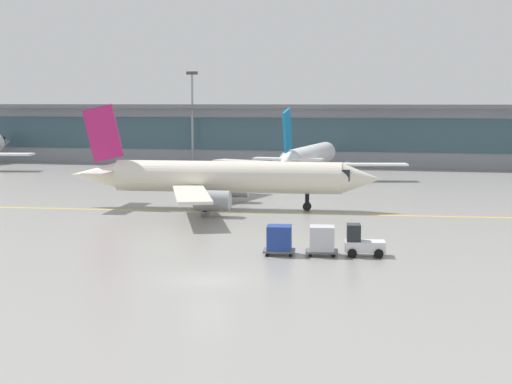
{
  "coord_description": "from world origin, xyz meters",
  "views": [
    {
      "loc": [
        12.37,
        -42.69,
        10.05
      ],
      "look_at": [
        -1.22,
        17.91,
        3.0
      ],
      "focal_mm": 56.11,
      "sensor_mm": 36.0,
      "label": 1
    }
  ],
  "objects_px": {
    "apron_light_mast_1": "(192,114)",
    "cargo_dolly_lead": "(322,240)",
    "taxiing_regional_jet": "(224,178)",
    "baggage_tug": "(362,242)",
    "cargo_dolly_trailing": "(279,239)",
    "gate_airplane_1": "(309,157)"
  },
  "relations": [
    {
      "from": "baggage_tug",
      "to": "apron_light_mast_1",
      "type": "distance_m",
      "value": 76.79
    },
    {
      "from": "apron_light_mast_1",
      "to": "cargo_dolly_lead",
      "type": "bearing_deg",
      "value": -66.46
    },
    {
      "from": "cargo_dolly_trailing",
      "to": "cargo_dolly_lead",
      "type": "bearing_deg",
      "value": -0.0
    },
    {
      "from": "baggage_tug",
      "to": "apron_light_mast_1",
      "type": "bearing_deg",
      "value": 107.3
    },
    {
      "from": "taxiing_regional_jet",
      "to": "cargo_dolly_trailing",
      "type": "relative_size",
      "value": 12.87
    },
    {
      "from": "gate_airplane_1",
      "to": "cargo_dolly_trailing",
      "type": "distance_m",
      "value": 52.85
    },
    {
      "from": "taxiing_regional_jet",
      "to": "apron_light_mast_1",
      "type": "height_order",
      "value": "apron_light_mast_1"
    },
    {
      "from": "cargo_dolly_trailing",
      "to": "apron_light_mast_1",
      "type": "relative_size",
      "value": 0.16
    },
    {
      "from": "gate_airplane_1",
      "to": "baggage_tug",
      "type": "distance_m",
      "value": 53.0
    },
    {
      "from": "gate_airplane_1",
      "to": "apron_light_mast_1",
      "type": "height_order",
      "value": "apron_light_mast_1"
    },
    {
      "from": "cargo_dolly_lead",
      "to": "apron_light_mast_1",
      "type": "xyz_separation_m",
      "value": [
        -30.25,
        69.43,
        6.99
      ]
    },
    {
      "from": "taxiing_regional_jet",
      "to": "cargo_dolly_lead",
      "type": "bearing_deg",
      "value": -63.65
    },
    {
      "from": "cargo_dolly_trailing",
      "to": "taxiing_regional_jet",
      "type": "bearing_deg",
      "value": 105.92
    },
    {
      "from": "baggage_tug",
      "to": "cargo_dolly_trailing",
      "type": "xyz_separation_m",
      "value": [
        -5.33,
        -0.76,
        0.16
      ]
    },
    {
      "from": "taxiing_regional_jet",
      "to": "baggage_tug",
      "type": "relative_size",
      "value": 10.7
    },
    {
      "from": "gate_airplane_1",
      "to": "baggage_tug",
      "type": "xyz_separation_m",
      "value": [
        11.55,
        -51.69,
        -1.9
      ]
    },
    {
      "from": "cargo_dolly_lead",
      "to": "cargo_dolly_trailing",
      "type": "height_order",
      "value": "same"
    },
    {
      "from": "cargo_dolly_lead",
      "to": "cargo_dolly_trailing",
      "type": "distance_m",
      "value": 2.8
    },
    {
      "from": "taxiing_regional_jet",
      "to": "baggage_tug",
      "type": "distance_m",
      "value": 25.11
    },
    {
      "from": "gate_airplane_1",
      "to": "baggage_tug",
      "type": "relative_size",
      "value": 10.15
    },
    {
      "from": "baggage_tug",
      "to": "apron_light_mast_1",
      "type": "xyz_separation_m",
      "value": [
        -32.8,
        69.06,
        7.15
      ]
    },
    {
      "from": "cargo_dolly_lead",
      "to": "cargo_dolly_trailing",
      "type": "xyz_separation_m",
      "value": [
        -2.77,
        -0.4,
        0.0
      ]
    }
  ]
}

